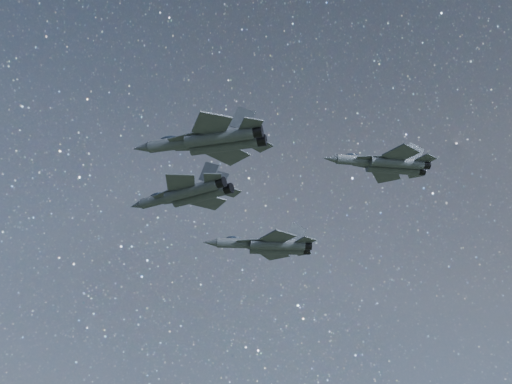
# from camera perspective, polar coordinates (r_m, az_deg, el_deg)

# --- Properties ---
(jet_lead) EXTENTS (18.77, 12.52, 4.76)m
(jet_lead) POSITION_cam_1_polar(r_m,az_deg,el_deg) (90.24, -6.54, -0.14)
(jet_lead) COLOR #333940
(jet_left) EXTENTS (19.64, 13.47, 4.93)m
(jet_left) POSITION_cam_1_polar(r_m,az_deg,el_deg) (103.19, 1.16, -5.09)
(jet_left) COLOR #333940
(jet_right) EXTENTS (17.13, 12.04, 4.33)m
(jet_right) POSITION_cam_1_polar(r_m,az_deg,el_deg) (70.61, -4.33, 4.91)
(jet_right) COLOR #333940
(jet_slot) EXTENTS (15.11, 10.21, 3.81)m
(jet_slot) POSITION_cam_1_polar(r_m,az_deg,el_deg) (81.80, 12.28, 2.65)
(jet_slot) COLOR #333940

